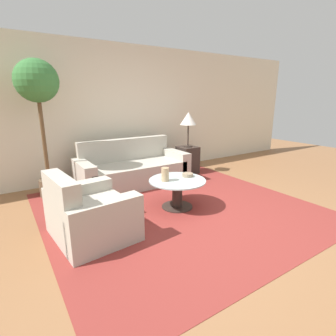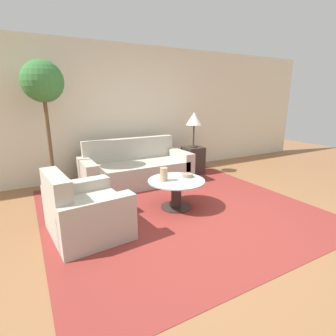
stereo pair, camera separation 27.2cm
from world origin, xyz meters
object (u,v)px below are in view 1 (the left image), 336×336
coffee_table (177,190)px  potted_plant (38,93)px  sofa_main (132,170)px  bowl (188,175)px  armchair (87,216)px  vase (165,174)px  table_lamp (188,119)px

coffee_table → potted_plant: (-1.50, 1.54, 1.37)m
sofa_main → bowl: sofa_main is taller
armchair → bowl: 1.61m
vase → coffee_table: bearing=-16.2°
coffee_table → vase: 0.31m
sofa_main → bowl: (0.30, -1.34, 0.19)m
sofa_main → vase: sofa_main is taller
coffee_table → table_lamp: 2.06m
armchair → coffee_table: 1.37m
sofa_main → armchair: sofa_main is taller
potted_plant → bowl: bearing=-40.9°
coffee_table → table_lamp: bearing=48.2°
sofa_main → coffee_table: (0.08, -1.39, 0.01)m
coffee_table → vase: vase is taller
coffee_table → vase: (-0.18, 0.05, 0.25)m
armchair → potted_plant: 2.18m
armchair → bowl: (1.59, 0.19, 0.19)m
sofa_main → bowl: 1.38m
sofa_main → potted_plant: size_ratio=0.94×
potted_plant → vase: bearing=-48.4°
armchair → table_lamp: table_lamp is taller
table_lamp → bowl: 1.82m
potted_plant → bowl: 2.57m
coffee_table → bowl: 0.29m
armchair → bowl: bearing=-88.7°
potted_plant → sofa_main: bearing=-6.2°
coffee_table → table_lamp: size_ratio=1.16×
potted_plant → vase: size_ratio=10.97×
vase → bowl: size_ratio=1.20×
sofa_main → table_lamp: 1.59m
vase → bowl: vase is taller
armchair → bowl: armchair is taller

